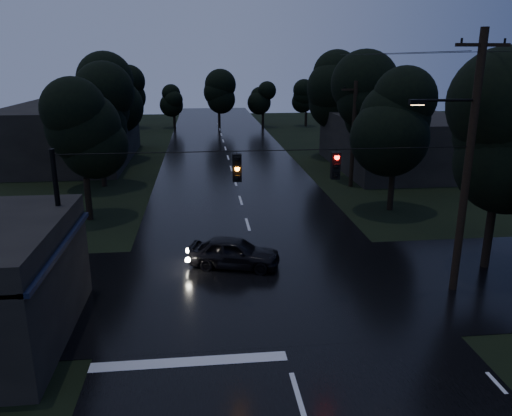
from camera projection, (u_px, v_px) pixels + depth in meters
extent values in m
cube|color=black|center=(235.00, 183.00, 37.49)|extent=(12.00, 120.00, 0.02)
cube|color=black|center=(266.00, 287.00, 20.35)|extent=(60.00, 9.00, 0.02)
cube|color=black|center=(60.00, 247.00, 15.84)|extent=(0.30, 7.00, 0.15)
cylinder|color=black|center=(30.00, 346.00, 13.45)|extent=(0.10, 0.10, 3.00)
cylinder|color=black|center=(81.00, 260.00, 19.17)|extent=(0.10, 0.10, 3.00)
cube|color=#EED25F|center=(48.00, 287.00, 14.61)|extent=(0.06, 1.60, 0.50)
cube|color=#EED25F|center=(70.00, 253.00, 17.18)|extent=(0.06, 1.20, 0.50)
cube|color=black|center=(397.00, 142.00, 42.13)|extent=(10.00, 14.00, 4.40)
cube|color=black|center=(72.00, 134.00, 44.84)|extent=(10.00, 16.00, 5.00)
cylinder|color=black|center=(468.00, 168.00, 18.74)|extent=(0.30, 0.30, 10.00)
cube|color=black|center=(483.00, 45.00, 17.48)|extent=(2.00, 0.12, 0.12)
cylinder|color=black|center=(447.00, 100.00, 17.91)|extent=(2.20, 0.10, 0.10)
cube|color=black|center=(418.00, 102.00, 17.81)|extent=(0.60, 0.25, 0.18)
cube|color=#FFB266|center=(417.00, 105.00, 17.84)|extent=(0.45, 0.18, 0.03)
cylinder|color=black|center=(353.00, 135.00, 35.38)|extent=(0.30, 0.30, 7.50)
cube|color=black|center=(356.00, 90.00, 34.47)|extent=(2.00, 0.12, 0.12)
cylinder|color=black|center=(61.00, 232.00, 17.75)|extent=(0.18, 0.18, 6.00)
cylinder|color=black|center=(270.00, 151.00, 17.73)|extent=(15.00, 0.03, 0.03)
cube|color=black|center=(237.00, 168.00, 17.78)|extent=(0.32, 0.25, 1.00)
sphere|color=orange|center=(237.00, 169.00, 17.64)|extent=(0.18, 0.18, 0.18)
cube|color=black|center=(335.00, 166.00, 18.15)|extent=(0.32, 0.25, 1.00)
sphere|color=#FF0C07|center=(337.00, 166.00, 18.01)|extent=(0.18, 0.18, 0.18)
cylinder|color=black|center=(488.00, 237.00, 21.94)|extent=(0.36, 0.36, 2.80)
sphere|color=black|center=(499.00, 161.00, 20.97)|extent=(4.48, 4.48, 4.48)
sphere|color=black|center=(503.00, 133.00, 20.62)|extent=(4.48, 4.48, 4.48)
sphere|color=black|center=(507.00, 103.00, 20.28)|extent=(4.48, 4.48, 4.48)
cylinder|color=black|center=(88.00, 199.00, 28.58)|extent=(0.36, 0.36, 2.45)
sphere|color=black|center=(83.00, 148.00, 27.73)|extent=(3.92, 3.92, 3.92)
sphere|color=black|center=(81.00, 129.00, 27.43)|extent=(3.92, 3.92, 3.92)
sphere|color=black|center=(79.00, 109.00, 27.13)|extent=(3.92, 3.92, 3.92)
cylinder|color=black|center=(103.00, 169.00, 36.11)|extent=(0.36, 0.36, 2.62)
sphere|color=black|center=(99.00, 124.00, 35.20)|extent=(4.20, 4.20, 4.20)
sphere|color=black|center=(98.00, 108.00, 34.88)|extent=(4.20, 4.20, 4.20)
sphere|color=black|center=(96.00, 92.00, 34.56)|extent=(4.20, 4.20, 4.20)
cylinder|color=black|center=(116.00, 145.00, 45.55)|extent=(0.36, 0.36, 2.80)
sphere|color=black|center=(113.00, 107.00, 44.58)|extent=(4.48, 4.48, 4.48)
sphere|color=black|center=(112.00, 93.00, 44.23)|extent=(4.48, 4.48, 4.48)
sphere|color=black|center=(111.00, 80.00, 43.89)|extent=(4.48, 4.48, 4.48)
cylinder|color=black|center=(391.00, 189.00, 30.43)|extent=(0.36, 0.36, 2.62)
sphere|color=black|center=(395.00, 137.00, 29.52)|extent=(4.20, 4.20, 4.20)
sphere|color=black|center=(397.00, 118.00, 29.20)|extent=(4.20, 4.20, 4.20)
sphere|color=black|center=(398.00, 98.00, 28.87)|extent=(4.20, 4.20, 4.20)
cylinder|color=black|center=(360.00, 162.00, 38.09)|extent=(0.36, 0.36, 2.80)
sphere|color=black|center=(363.00, 117.00, 37.11)|extent=(4.48, 4.48, 4.48)
sphere|color=black|center=(364.00, 100.00, 36.77)|extent=(4.48, 4.48, 4.48)
sphere|color=black|center=(365.00, 84.00, 36.43)|extent=(4.48, 4.48, 4.48)
cylinder|color=black|center=(334.00, 140.00, 47.65)|extent=(0.36, 0.36, 2.97)
sphere|color=black|center=(336.00, 102.00, 46.62)|extent=(4.76, 4.76, 4.76)
sphere|color=black|center=(337.00, 88.00, 46.25)|extent=(4.76, 4.76, 4.76)
sphere|color=black|center=(337.00, 74.00, 45.89)|extent=(4.76, 4.76, 4.76)
imported|color=black|center=(234.00, 252.00, 22.13)|extent=(4.33, 2.67, 1.38)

